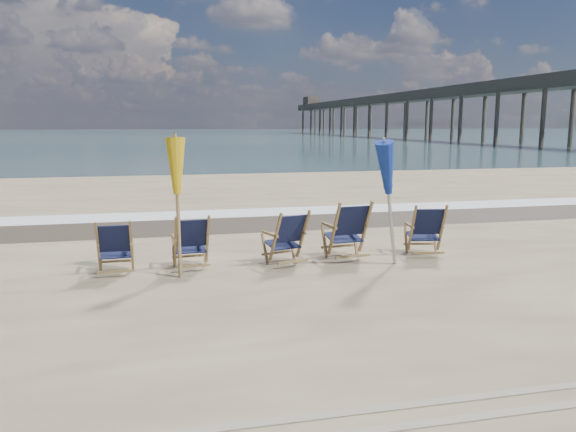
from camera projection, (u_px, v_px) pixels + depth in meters
name	position (u px, v px, depth m)	size (l,w,h in m)	color
ocean	(164.00, 134.00, 129.77)	(400.00, 400.00, 0.00)	#37545B
surf_foam	(235.00, 213.00, 14.76)	(200.00, 1.40, 0.01)	silver
wet_sand_strip	(244.00, 223.00, 13.32)	(200.00, 2.60, 0.00)	#42362A
beach_chair_0	(131.00, 247.00, 8.68)	(0.56, 0.63, 0.88)	#111634
beach_chair_1	(208.00, 241.00, 9.01)	(0.58, 0.66, 0.91)	#111634
beach_chair_2	(303.00, 236.00, 9.33)	(0.60, 0.68, 0.94)	#111634
beach_chair_3	(366.00, 229.00, 9.65)	(0.67, 0.76, 1.05)	#111634
beach_chair_4	(442.00, 230.00, 9.85)	(0.61, 0.69, 0.95)	#111634
umbrella_yellow	(177.00, 174.00, 8.42)	(0.30, 0.30, 2.10)	olive
umbrella_blue	(391.00, 170.00, 8.91)	(0.30, 0.30, 2.12)	#A5A5AD
fishing_pier	(423.00, 108.00, 85.66)	(4.40, 140.00, 9.30)	#4E4339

